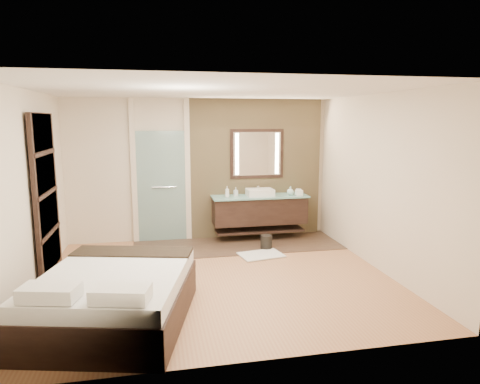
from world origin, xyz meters
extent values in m
plane|color=#A36744|center=(0.00, 0.00, 0.00)|extent=(5.00, 5.00, 0.00)
cube|color=#39261F|center=(0.60, 1.60, 0.01)|extent=(3.80, 1.30, 0.01)
cube|color=#A1895C|center=(1.10, 2.21, 1.35)|extent=(2.60, 0.08, 2.70)
cube|color=black|center=(1.10, 1.92, 0.57)|extent=(1.80, 0.50, 0.50)
cube|color=black|center=(1.10, 1.92, 0.18)|extent=(1.71, 0.45, 0.04)
cube|color=#93E1DA|center=(1.10, 1.90, 0.85)|extent=(1.85, 0.55, 0.03)
cube|color=white|center=(1.10, 1.90, 0.93)|extent=(0.50, 0.38, 0.13)
cylinder|color=silver|center=(1.10, 2.09, 0.95)|extent=(0.03, 0.03, 0.18)
cylinder|color=silver|center=(1.10, 2.05, 1.03)|extent=(0.02, 0.10, 0.02)
cube|color=black|center=(1.10, 2.16, 1.65)|extent=(1.06, 0.03, 0.96)
cube|color=white|center=(1.10, 2.15, 1.65)|extent=(0.94, 0.01, 0.84)
cube|color=beige|center=(0.70, 2.14, 1.65)|extent=(0.07, 0.01, 0.80)
cube|color=beige|center=(1.50, 2.14, 1.65)|extent=(0.07, 0.01, 0.80)
cube|color=silver|center=(-0.75, 2.20, 1.05)|extent=(0.90, 0.05, 2.10)
cylinder|color=silver|center=(-0.70, 2.15, 1.05)|extent=(0.45, 0.03, 0.03)
cube|color=beige|center=(-1.25, 2.21, 1.35)|extent=(0.10, 0.08, 2.70)
cube|color=beige|center=(-0.25, 2.21, 1.35)|extent=(0.10, 0.08, 2.70)
cube|color=black|center=(-2.43, 0.60, 1.20)|extent=(0.06, 1.20, 2.40)
cube|color=beige|center=(-2.41, 0.60, 0.37)|extent=(0.02, 1.06, 0.52)
cube|color=beige|center=(-2.41, 0.60, 0.96)|extent=(0.02, 1.06, 0.52)
cube|color=beige|center=(-2.41, 0.60, 1.54)|extent=(0.02, 1.06, 0.52)
cube|color=beige|center=(-2.41, 0.60, 2.13)|extent=(0.02, 1.06, 0.52)
cube|color=black|center=(-1.36, -1.15, 0.22)|extent=(1.99, 2.28, 0.43)
cube|color=white|center=(-1.36, -1.15, 0.52)|extent=(1.93, 2.22, 0.18)
cube|color=black|center=(-1.19, -0.44, 0.61)|extent=(1.58, 0.79, 0.04)
cube|color=white|center=(-1.89, -1.83, 0.69)|extent=(0.59, 0.42, 0.14)
cube|color=white|center=(-1.22, -1.99, 0.69)|extent=(0.59, 0.42, 0.14)
cube|color=silver|center=(0.88, 0.89, 0.02)|extent=(0.80, 0.62, 0.02)
cylinder|color=black|center=(1.06, 1.23, 0.13)|extent=(0.26, 0.26, 0.26)
cube|color=white|center=(1.85, 1.80, 0.92)|extent=(0.12, 0.12, 0.10)
imported|color=silver|center=(0.46, 1.88, 0.97)|extent=(0.10, 0.10, 0.21)
imported|color=#B2B2B2|center=(0.64, 1.97, 0.95)|extent=(0.08, 0.08, 0.16)
imported|color=#A5D0CB|center=(1.70, 1.87, 0.95)|extent=(0.17, 0.17, 0.17)
imported|color=silver|center=(1.92, 2.02, 0.91)|extent=(0.14, 0.14, 0.09)
camera|label=1|loc=(-0.87, -5.94, 2.30)|focal=32.00mm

